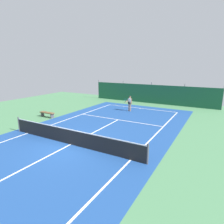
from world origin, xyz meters
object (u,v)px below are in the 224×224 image
(tennis_ball_midcourt, at_px, (116,104))
(tennis_player, at_px, (130,102))
(tennis_net, at_px, (70,137))
(water_bottle, at_px, (26,124))
(tennis_ball_near_player, at_px, (175,114))
(courtside_bench, at_px, (47,113))

(tennis_ball_midcourt, bearing_deg, tennis_player, -39.35)
(tennis_net, relative_size, tennis_ball_midcourt, 153.33)
(tennis_ball_midcourt, distance_m, water_bottle, 11.52)
(tennis_net, bearing_deg, tennis_player, 93.09)
(tennis_player, xyz_separation_m, tennis_ball_midcourt, (-2.97, 2.44, -0.93))
(tennis_player, distance_m, water_bottle, 10.36)
(tennis_ball_near_player, bearing_deg, tennis_ball_midcourt, 169.00)
(tennis_net, distance_m, tennis_ball_near_player, 11.76)
(tennis_net, xyz_separation_m, water_bottle, (-5.90, 1.23, -0.39))
(tennis_ball_near_player, height_order, courtside_bench, courtside_bench)
(tennis_player, height_order, tennis_ball_near_player, tennis_player)
(tennis_net, distance_m, courtside_bench, 7.40)
(tennis_ball_midcourt, bearing_deg, courtside_bench, -107.93)
(tennis_player, xyz_separation_m, water_bottle, (-5.36, -8.83, -0.84))
(tennis_ball_midcourt, bearing_deg, tennis_net, -74.28)
(tennis_net, height_order, tennis_player, tennis_player)
(tennis_ball_near_player, distance_m, tennis_ball_midcourt, 7.76)
(tennis_ball_midcourt, height_order, water_bottle, water_bottle)
(tennis_ball_near_player, relative_size, courtside_bench, 0.04)
(courtside_bench, xyz_separation_m, water_bottle, (0.41, -2.64, -0.25))
(tennis_net, xyz_separation_m, courtside_bench, (-6.31, 3.86, -0.14))
(tennis_net, relative_size, tennis_player, 6.17)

